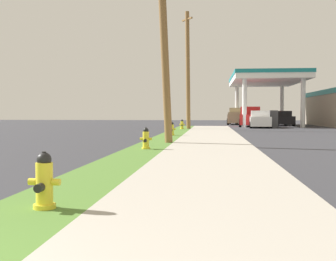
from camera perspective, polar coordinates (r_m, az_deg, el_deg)
The scene contains 11 objects.
fire_hydrant_nearest at distance 5.88m, azimuth -15.98°, elevation -6.75°, with size 0.42×0.38×0.74m.
fire_hydrant_second at distance 14.95m, azimuth -2.93°, elevation -1.20°, with size 0.42×0.38×0.74m.
fire_hydrant_third at distance 23.97m, azimuth 0.52°, elevation 0.13°, with size 0.42×0.37×0.74m.
fire_hydrant_fourth at distance 33.44m, azimuth 1.86°, elevation 0.75°, with size 0.42×0.37×0.74m.
utility_pole_midground at distance 18.46m, azimuth -0.66°, elevation 14.81°, with size 1.28×0.93×10.29m.
utility_pole_background at distance 34.47m, azimuth 2.63°, elevation 8.07°, with size 0.90×1.22×9.22m.
gas_station_canopy at distance 49.09m, azimuth 20.63°, elevation 3.46°, with size 15.23×16.09×5.44m.
car_black_by_near_pump at distance 47.98m, azimuth 14.71°, elevation 1.49°, with size 2.25×4.63×1.57m.
car_white_by_far_pump at distance 40.63m, azimuth 12.00°, elevation 1.37°, with size 2.17×4.60×1.57m.
truck_tan_at_forecourt at distance 51.68m, azimuth 9.11°, elevation 1.80°, with size 2.60×5.57×1.97m.
truck_red_on_apron at distance 43.99m, azimuth 10.73°, elevation 1.70°, with size 2.47×5.53×1.97m.
Camera 1 is at (2.98, -1.66, 1.36)m, focal length 46.32 mm.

